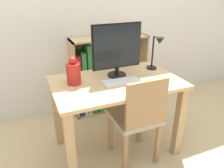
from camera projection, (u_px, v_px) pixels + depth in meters
name	position (u px, v px, depth m)	size (l,w,h in m)	color
ground_plane	(116.00, 147.00, 2.25)	(10.00, 10.00, 0.00)	#CCB284
wall_back	(84.00, 6.00, 2.50)	(8.00, 0.05, 2.60)	silver
desk	(116.00, 96.00, 2.00)	(1.13, 0.71, 0.74)	tan
monitor	(117.00, 48.00, 1.94)	(0.47, 0.17, 0.48)	black
keyboard	(121.00, 81.00, 1.90)	(0.33, 0.13, 0.02)	silver
vase	(73.00, 72.00, 1.84)	(0.12, 0.12, 0.24)	#B2231E
desk_lamp	(156.00, 50.00, 2.09)	(0.10, 0.19, 0.34)	black
chair	(138.00, 117.00, 1.88)	(0.40, 0.40, 0.87)	#9E937F
bookshelf	(96.00, 81.00, 2.74)	(0.94, 0.28, 0.96)	tan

